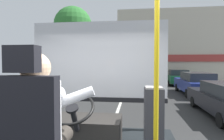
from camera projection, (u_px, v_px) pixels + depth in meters
name	position (u px, v px, depth m)	size (l,w,h in m)	color
ground	(123.00, 97.00, 10.67)	(18.00, 44.00, 0.06)	#2F2F2F
bus_driver	(39.00, 118.00, 1.46)	(0.80, 0.55, 0.82)	#332D28
steering_console	(83.00, 130.00, 2.69)	(1.10, 1.00, 0.80)	#282623
handrail_pole	(156.00, 71.00, 1.67)	(0.04, 0.04, 2.23)	gold
fare_box	(154.00, 119.00, 2.51)	(0.25, 0.27, 0.87)	#333338
windshield_panel	(98.00, 70.00, 3.48)	(2.50, 0.08, 1.48)	silver
street_tree	(73.00, 27.00, 11.96)	(2.40, 2.40, 5.50)	#4C3828
shop_building	(171.00, 48.00, 18.32)	(10.25, 4.18, 6.69)	#BCB29E
parked_car_blue	(196.00, 83.00, 11.26)	(1.76, 4.08, 1.34)	navy
parked_car_green	(177.00, 77.00, 16.60)	(1.82, 4.04, 1.32)	#195633
parked_car_charcoal	(164.00, 73.00, 22.92)	(1.93, 4.36, 1.21)	#474C51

